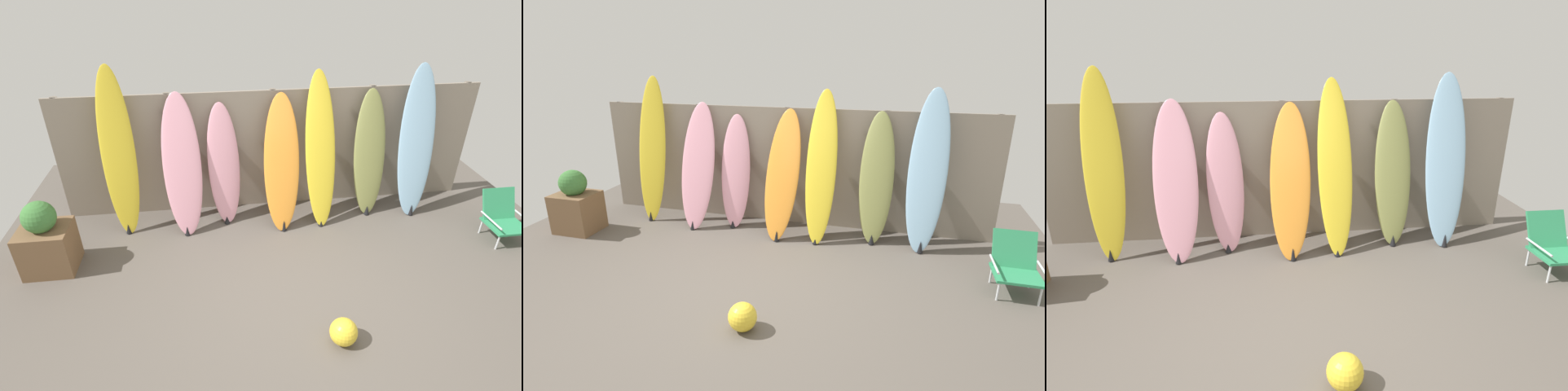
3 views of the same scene
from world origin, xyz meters
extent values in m
plane|color=#5B544C|center=(0.00, 0.00, 0.00)|extent=(7.68, 7.68, 0.00)
cube|color=gray|center=(0.00, 2.00, 0.90)|extent=(6.08, 0.04, 1.80)
cylinder|color=slate|center=(-2.88, 2.04, 0.90)|extent=(0.10, 0.10, 1.80)
cylinder|color=slate|center=(-1.44, 2.04, 0.90)|extent=(0.10, 0.10, 1.80)
cylinder|color=slate|center=(0.00, 2.04, 0.90)|extent=(0.10, 0.10, 1.80)
cylinder|color=slate|center=(1.44, 2.04, 0.90)|extent=(0.10, 0.10, 1.80)
cylinder|color=slate|center=(2.88, 2.04, 0.90)|extent=(0.10, 0.10, 1.80)
ellipsoid|color=yellow|center=(-2.11, 1.66, 1.12)|extent=(0.49, 0.60, 2.24)
cone|color=black|center=(-2.11, 1.43, 0.08)|extent=(0.08, 0.08, 0.14)
ellipsoid|color=pink|center=(-1.29, 1.59, 0.93)|extent=(0.57, 0.76, 1.87)
cone|color=black|center=(-1.29, 1.28, 0.07)|extent=(0.08, 0.08, 0.13)
ellipsoid|color=pink|center=(-0.73, 1.71, 0.85)|extent=(0.50, 0.54, 1.70)
cone|color=black|center=(-0.73, 1.50, 0.06)|extent=(0.08, 0.08, 0.11)
ellipsoid|color=orange|center=(0.06, 1.53, 0.91)|extent=(0.55, 0.79, 1.82)
cone|color=black|center=(0.06, 1.21, 0.09)|extent=(0.08, 0.08, 0.15)
ellipsoid|color=yellow|center=(0.61, 1.58, 1.05)|extent=(0.45, 0.75, 2.10)
cone|color=black|center=(0.61, 1.26, 0.07)|extent=(0.08, 0.08, 0.11)
ellipsoid|color=olive|center=(1.37, 1.67, 0.91)|extent=(0.47, 0.50, 1.82)
cone|color=black|center=(1.37, 1.46, 0.08)|extent=(0.08, 0.08, 0.14)
ellipsoid|color=#8CB7D6|center=(2.02, 1.61, 1.07)|extent=(0.56, 0.63, 2.15)
cone|color=black|center=(2.02, 1.36, 0.09)|extent=(0.08, 0.08, 0.17)
cylinder|color=silver|center=(2.79, 0.42, 0.11)|extent=(0.02, 0.02, 0.22)
cylinder|color=silver|center=(2.79, 0.80, 0.11)|extent=(0.02, 0.02, 0.22)
cylinder|color=silver|center=(3.19, 0.80, 0.11)|extent=(0.02, 0.02, 0.22)
cube|color=#2D8C59|center=(2.99, 0.61, 0.23)|extent=(0.48, 0.44, 0.03)
cube|color=#2D8C59|center=(2.99, 0.85, 0.43)|extent=(0.46, 0.22, 0.42)
cylinder|color=silver|center=(2.75, 0.61, 0.34)|extent=(0.02, 0.44, 0.02)
sphere|color=yellow|center=(0.30, -0.78, 0.14)|extent=(0.28, 0.28, 0.28)
camera|label=1|loc=(-0.88, -3.44, 3.37)|focal=28.00mm
camera|label=2|loc=(1.56, -3.87, 2.52)|focal=28.00mm
camera|label=3|loc=(-0.23, -3.13, 2.40)|focal=28.00mm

